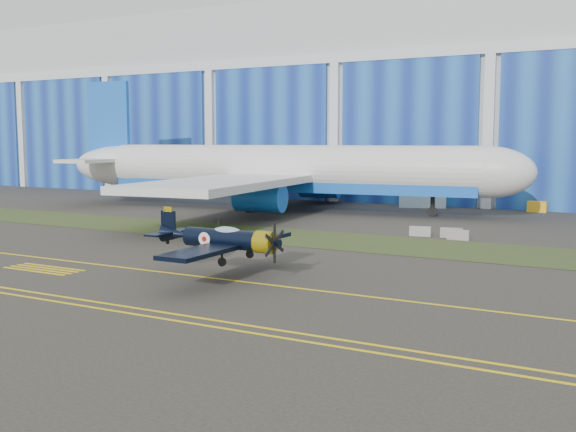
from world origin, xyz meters
The scene contains 15 objects.
ground centered at (0.00, 0.00, 0.00)m, with size 260.00×260.00×0.00m, color #39352E.
grass_median centered at (0.00, 14.00, 0.02)m, with size 260.00×10.00×0.02m, color #475128.
hangar centered at (0.00, 71.79, 14.96)m, with size 220.00×45.70×30.00m.
taxiway_centreline centered at (0.00, -5.00, 0.01)m, with size 200.00×0.20×0.02m, color yellow.
edge_line_near centered at (0.00, -14.50, 0.01)m, with size 80.00×0.20×0.02m, color yellow.
edge_line_far centered at (0.00, -13.50, 0.01)m, with size 80.00×0.20×0.02m, color yellow.
hold_short_ladder centered at (-18.00, -8.10, 0.01)m, with size 6.00×2.40×0.02m, color yellow, non-canonical shape.
warbird centered at (-5.41, -4.44, 2.57)m, with size 10.47×12.62×3.73m.
jetliner centered at (-22.25, 34.90, 11.83)m, with size 73.89×64.81×23.66m.
shipping_container centered at (-7.93, 46.86, 1.33)m, with size 6.12×2.45×2.65m, color white.
tug centered at (6.56, 47.92, 0.67)m, with size 2.29×1.43×1.34m, color yellow.
cart centered at (-62.89, 45.91, 0.56)m, with size 1.86×1.12×1.12m, color silver.
barrier_a centered at (0.18, 20.31, 0.45)m, with size 2.00×0.60×0.90m, color #989292.
barrier_b centered at (3.94, 19.64, 0.45)m, with size 2.00×0.60×0.90m, color gray.
barrier_c centered at (3.04, 20.65, 0.45)m, with size 2.00×0.60×0.90m, color gray.
Camera 1 is at (19.22, -40.66, 9.02)m, focal length 42.00 mm.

